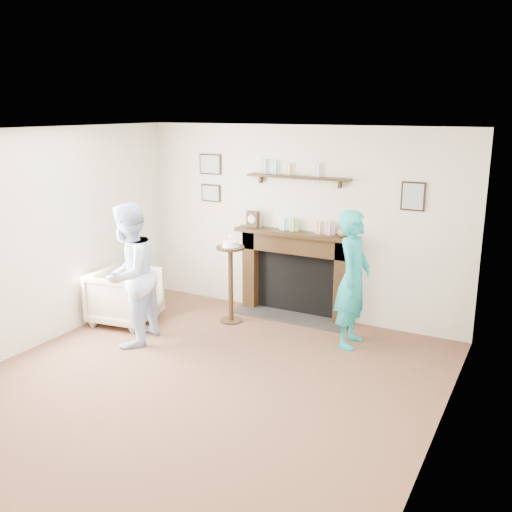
# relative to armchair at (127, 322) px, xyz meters

# --- Properties ---
(ground) EXTENTS (5.00, 5.00, 0.00)m
(ground) POSITION_rel_armchair_xyz_m (1.83, -1.13, 0.00)
(ground) COLOR brown
(ground) RESTS_ON ground
(room_shell) EXTENTS (4.54, 5.02, 2.52)m
(room_shell) POSITION_rel_armchair_xyz_m (1.82, -0.44, 1.62)
(room_shell) COLOR beige
(room_shell) RESTS_ON ground
(armchair) EXTENTS (0.87, 0.85, 0.70)m
(armchair) POSITION_rel_armchair_xyz_m (0.00, 0.00, 0.00)
(armchair) COLOR tan
(armchair) RESTS_ON ground
(man) EXTENTS (0.77, 0.91, 1.67)m
(man) POSITION_rel_armchair_xyz_m (0.51, -0.49, 0.00)
(man) COLOR silver
(man) RESTS_ON ground
(woman) EXTENTS (0.41, 0.60, 1.60)m
(woman) POSITION_rel_armchair_xyz_m (2.81, 0.68, 0.00)
(woman) COLOR #1FB3A3
(woman) RESTS_ON ground
(pedestal_table) EXTENTS (0.36, 0.36, 1.15)m
(pedestal_table) POSITION_rel_armchair_xyz_m (1.18, 0.67, 0.71)
(pedestal_table) COLOR black
(pedestal_table) RESTS_ON ground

